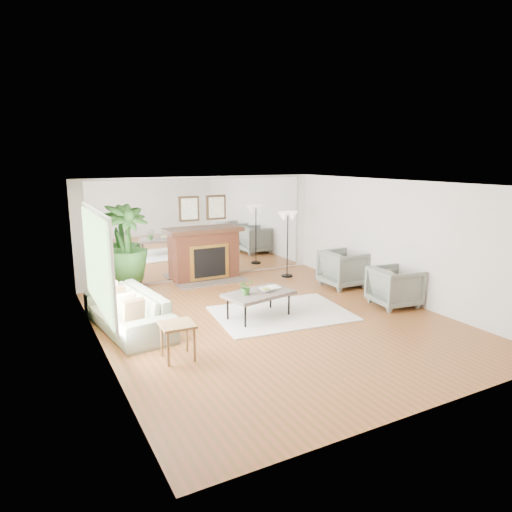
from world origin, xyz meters
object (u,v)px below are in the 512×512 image
potted_ficus (127,246)px  floor_lamp (288,221)px  sofa (128,311)px  armchair_back (343,268)px  coffee_table (259,295)px  fireplace (206,254)px  side_table (177,329)px  armchair_front (395,287)px

potted_ficus → floor_lamp: potted_ficus is taller
sofa → armchair_back: 5.07m
coffee_table → floor_lamp: floor_lamp is taller
fireplace → potted_ficus: bearing=-175.3°
coffee_table → side_table: (-1.89, -0.99, 0.00)m
sofa → armchair_back: size_ratio=2.45×
floor_lamp → sofa: bearing=-157.7°
potted_ficus → floor_lamp: bearing=-7.3°
armchair_front → potted_ficus: size_ratio=0.45×
floor_lamp → fireplace: bearing=161.1°
coffee_table → sofa: (-2.28, 0.58, -0.13)m
armchair_back → armchair_front: (0.00, -1.64, -0.03)m
armchair_back → potted_ficus: (-4.52, 1.85, 0.61)m
fireplace → potted_ficus: size_ratio=1.06×
side_table → potted_ficus: (0.14, 3.85, 0.57)m
fireplace → potted_ficus: 1.97m
coffee_table → side_table: bearing=-152.4°
sofa → potted_ficus: potted_ficus is taller
fireplace → side_table: fireplace is taller
armchair_front → coffee_table: bearing=85.2°
side_table → floor_lamp: 5.29m
armchair_back → armchair_front: armchair_back is taller
coffee_table → sofa: size_ratio=0.60×
potted_ficus → coffee_table: bearing=-58.6°
fireplace → armchair_back: 3.29m
fireplace → side_table: bearing=-117.3°
side_table → potted_ficus: potted_ficus is taller
armchair_back → floor_lamp: floor_lamp is taller
potted_ficus → sofa: bearing=-103.0°
side_table → floor_lamp: floor_lamp is taller
sofa → armchair_back: (5.05, 0.43, 0.09)m
sofa → side_table: bearing=6.3°
armchair_front → side_table: armchair_front is taller
fireplace → floor_lamp: fireplace is taller
side_table → potted_ficus: bearing=87.8°
fireplace → coffee_table: fireplace is taller
side_table → sofa: bearing=103.7°
sofa → fireplace: bearing=127.5°
armchair_back → potted_ficus: potted_ficus is taller
armchair_back → side_table: (-4.67, -2.00, 0.04)m
armchair_back → floor_lamp: size_ratio=0.56×
fireplace → sofa: fireplace is taller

